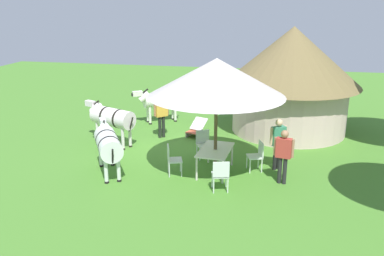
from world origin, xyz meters
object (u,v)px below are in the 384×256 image
Objects in this scene: zebra_by_umbrella at (108,143)px; zebra_toward_hut at (111,118)px; patio_chair_near_hut at (257,154)px; striped_lounge_chair at (197,130)px; patio_chair_east_end at (172,158)px; zebra_nearest_camera at (160,100)px; patio_dining_table at (215,152)px; patio_chair_west_end at (220,174)px; standing_watcher at (161,112)px; guest_behind_table at (278,140)px; shade_umbrella at (217,77)px; patio_chair_near_lawn at (203,142)px; thatched_hut at (291,76)px; guest_beside_umbrella at (284,152)px.

zebra_by_umbrella is 2.54m from zebra_toward_hut.
patio_chair_near_hut reaches higher than striped_lounge_chair.
patio_chair_east_end is 5.51m from zebra_nearest_camera.
patio_dining_table is 4.31m from zebra_toward_hut.
standing_watcher reaches higher than patio_chair_west_end.
striped_lounge_chair is at bearing -163.33° from zebra_nearest_camera.
guest_behind_table is 5.05m from zebra_by_umbrella.
patio_chair_west_end is 1.00× the size of patio_chair_east_end.
patio_chair_east_end is 3.48m from zebra_toward_hut.
shade_umbrella is 4.69m from zebra_toward_hut.
patio_chair_near_hut is 2.57m from patio_chair_east_end.
patio_chair_near_lawn is (-2.40, -0.89, 0.00)m from patio_chair_west_end.
zebra_nearest_camera is at bearing 103.88° from guest_behind_table.
shade_umbrella is at bearing 26.57° from patio_dining_table.
patio_chair_near_hut is 0.41× the size of zebra_toward_hut.
thatched_hut is at bearing -31.52° from patio_chair_near_hut.
shade_umbrella is 4.18× the size of striped_lounge_chair.
guest_behind_table is 0.96× the size of standing_watcher.
patio_dining_table is 3.76m from standing_watcher.
patio_dining_table is 0.85× the size of zebra_nearest_camera.
zebra_by_umbrella is (5.33, -5.27, -1.25)m from thatched_hut.
patio_chair_west_end is at bearing -17.49° from thatched_hut.
shade_umbrella is 3.70m from zebra_by_umbrella.
patio_chair_near_hut is 1.00× the size of patio_chair_near_lawn.
guest_beside_umbrella is 5.04m from zebra_by_umbrella.
patio_chair_near_lawn is 2.16m from striped_lounge_chair.
thatched_hut is 5.76× the size of patio_chair_east_end.
patio_chair_west_end is at bearing 40.12° from guest_beside_umbrella.
striped_lounge_chair is 4.37m from zebra_by_umbrella.
zebra_by_umbrella is at bearing 159.39° from guest_behind_table.
thatched_hut is 5.38m from zebra_nearest_camera.
patio_chair_east_end is at bearing -71.59° from patio_dining_table.
patio_chair_west_end is (5.90, -1.86, -1.67)m from thatched_hut.
guest_behind_table is (-0.62, 1.80, -1.92)m from shade_umbrella.
zebra_nearest_camera is (-4.78, -3.05, -1.93)m from shade_umbrella.
zebra_nearest_camera is (-5.16, -5.00, 0.00)m from guest_beside_umbrella.
guest_behind_table is at bearing -89.02° from patio_chair_near_hut.
zebra_toward_hut reaches higher than patio_chair_near_hut.
striped_lounge_chair is (1.45, -3.37, -1.93)m from thatched_hut.
patio_chair_near_lawn reaches higher than striped_lounge_chair.
patio_chair_west_end is 6.92m from zebra_nearest_camera.
thatched_hut is 2.80× the size of zebra_nearest_camera.
patio_chair_east_end is at bearing 163.26° from guest_behind_table.
zebra_by_umbrella reaches higher than patio_chair_near_hut.
patio_chair_east_end reaches higher than striped_lounge_chair.
guest_beside_umbrella reaches higher than patio_chair_west_end.
guest_beside_umbrella reaches higher than zebra_by_umbrella.
patio_chair_near_hut is at bearing 151.31° from striped_lounge_chair.
thatched_hut is at bearing 127.62° from patio_chair_east_end.
zebra_nearest_camera is at bearing 25.70° from patio_chair_near_hut.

